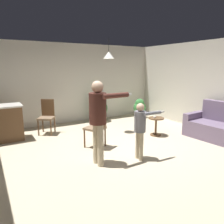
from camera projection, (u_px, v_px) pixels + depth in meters
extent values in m
plane|color=beige|center=(122.00, 150.00, 5.15)|extent=(7.68, 7.68, 0.00)
cube|color=silver|center=(72.00, 84.00, 7.57)|extent=(6.40, 0.10, 2.70)
cube|color=silver|center=(213.00, 87.00, 6.45)|extent=(0.10, 6.40, 2.70)
cube|color=slate|center=(220.00, 132.00, 5.79)|extent=(0.97, 1.51, 0.45)
cube|color=slate|center=(194.00, 123.00, 6.42)|extent=(0.86, 0.25, 0.63)
cylinder|color=brown|center=(200.00, 130.00, 6.65)|extent=(0.05, 0.05, 0.06)
cylinder|color=brown|center=(187.00, 134.00, 6.28)|extent=(0.05, 0.05, 0.06)
cylinder|color=brown|center=(156.00, 118.00, 6.17)|extent=(0.44, 0.44, 0.03)
cylinder|color=brown|center=(156.00, 127.00, 6.22)|extent=(0.06, 0.06, 0.49)
cylinder|color=brown|center=(155.00, 135.00, 6.27)|extent=(0.31, 0.31, 0.03)
cylinder|color=tan|center=(96.00, 143.00, 4.41)|extent=(0.12, 0.12, 0.85)
cylinder|color=tan|center=(100.00, 146.00, 4.26)|extent=(0.12, 0.12, 0.85)
cylinder|color=#4C261E|center=(98.00, 109.00, 4.19)|extent=(0.34, 0.34, 0.60)
sphere|color=#D8AD8C|center=(97.00, 87.00, 4.10)|extent=(0.23, 0.23, 0.23)
cylinder|color=#4C261E|center=(93.00, 108.00, 4.35)|extent=(0.10, 0.10, 0.57)
cylinder|color=#4C261E|center=(116.00, 96.00, 4.13)|extent=(0.57, 0.13, 0.10)
cube|color=white|center=(129.00, 94.00, 4.29)|extent=(0.13, 0.04, 0.04)
cylinder|color=tan|center=(138.00, 145.00, 4.66)|extent=(0.09, 0.09, 0.61)
cylinder|color=tan|center=(141.00, 146.00, 4.55)|extent=(0.09, 0.09, 0.61)
cylinder|color=slate|center=(140.00, 122.00, 4.50)|extent=(0.24, 0.24, 0.43)
sphere|color=#D8AD8C|center=(140.00, 107.00, 4.43)|extent=(0.17, 0.17, 0.17)
cylinder|color=slate|center=(136.00, 121.00, 4.62)|extent=(0.07, 0.07, 0.41)
cylinder|color=slate|center=(153.00, 113.00, 4.43)|extent=(0.41, 0.09, 0.07)
cube|color=white|center=(161.00, 112.00, 4.54)|extent=(0.13, 0.04, 0.04)
cylinder|color=brown|center=(96.00, 141.00, 5.09)|extent=(0.04, 0.04, 0.45)
cylinder|color=brown|center=(105.00, 137.00, 5.39)|extent=(0.04, 0.04, 0.45)
cylinder|color=brown|center=(84.00, 139.00, 5.28)|extent=(0.04, 0.04, 0.45)
cylinder|color=brown|center=(94.00, 135.00, 5.58)|extent=(0.04, 0.04, 0.45)
cube|color=#7F664C|center=(95.00, 128.00, 5.28)|extent=(0.56, 0.56, 0.05)
cube|color=brown|center=(101.00, 118.00, 5.13)|extent=(0.35, 0.21, 0.50)
cylinder|color=brown|center=(55.00, 125.00, 6.53)|extent=(0.04, 0.04, 0.45)
cylinder|color=brown|center=(43.00, 125.00, 6.55)|extent=(0.04, 0.04, 0.45)
cylinder|color=brown|center=(51.00, 128.00, 6.18)|extent=(0.04, 0.04, 0.45)
cylinder|color=brown|center=(38.00, 128.00, 6.19)|extent=(0.04, 0.04, 0.45)
cube|color=#7F664C|center=(46.00, 118.00, 6.31)|extent=(0.58, 0.58, 0.05)
cube|color=brown|center=(48.00, 107.00, 6.44)|extent=(0.34, 0.24, 0.50)
cylinder|color=#B7B2AD|center=(99.00, 117.00, 7.86)|extent=(0.35, 0.35, 0.27)
sphere|color=#235B2D|center=(99.00, 108.00, 7.79)|extent=(0.59, 0.59, 0.59)
sphere|color=#235B2D|center=(99.00, 102.00, 7.75)|extent=(0.44, 0.44, 0.44)
cylinder|color=#4C4742|center=(139.00, 115.00, 8.45)|extent=(0.28, 0.28, 0.22)
sphere|color=#387F3D|center=(140.00, 108.00, 8.39)|extent=(0.47, 0.47, 0.47)
sphere|color=#387F3D|center=(140.00, 103.00, 8.36)|extent=(0.36, 0.36, 0.36)
cube|color=white|center=(155.00, 117.00, 6.16)|extent=(0.13, 0.08, 0.04)
cone|color=silver|center=(109.00, 55.00, 6.13)|extent=(0.32, 0.32, 0.20)
cylinder|color=black|center=(109.00, 45.00, 6.08)|extent=(0.01, 0.01, 0.36)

